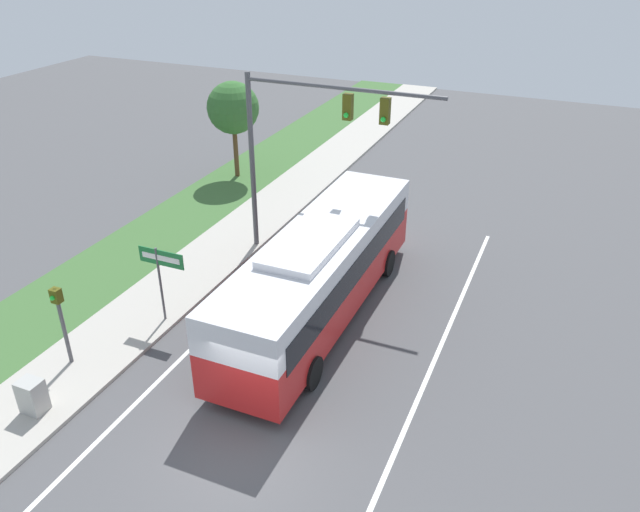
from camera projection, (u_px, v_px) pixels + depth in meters
name	position (u px, v px, depth m)	size (l,w,h in m)	color
ground_plane	(239.00, 455.00, 15.73)	(80.00, 80.00, 0.00)	#4C4C4F
sidewalk	(50.00, 389.00, 17.85)	(2.80, 80.00, 0.12)	#ADA89E
lane_divider_near	(123.00, 416.00, 16.98)	(0.14, 30.00, 0.01)	silver
lane_divider_far	(374.00, 501.00, 14.47)	(0.14, 30.00, 0.01)	silver
bus	(320.00, 268.00, 20.46)	(2.77, 11.36, 3.30)	red
signal_gantry	(303.00, 133.00, 22.62)	(7.43, 0.41, 7.09)	#4C4C51
pedestrian_signal	(60.00, 314.00, 18.05)	(0.28, 0.34, 2.69)	#4C4C51
street_sign	(161.00, 269.00, 19.95)	(1.67, 0.08, 2.79)	#4C4C51
utility_cabinet	(32.00, 396.00, 16.77)	(0.64, 0.53, 0.98)	#A8A8A3
roadside_tree	(233.00, 108.00, 30.93)	(2.60, 2.60, 4.88)	brown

